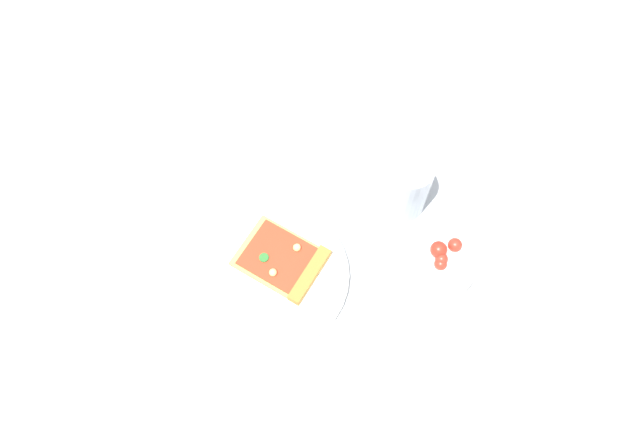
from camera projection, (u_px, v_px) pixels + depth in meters
name	position (u px, v px, depth m)	size (l,w,h in m)	color
ground_plane	(286.00, 272.00, 0.96)	(2.40, 2.40, 0.00)	#B2B7BC
plate	(271.00, 275.00, 0.95)	(0.25, 0.25, 0.01)	white
pizza_slice_main	(286.00, 262.00, 0.94)	(0.16, 0.15, 0.02)	#E5B256
salad_bowl	(439.00, 266.00, 0.92)	(0.11, 0.11, 0.09)	white
soda_glass	(405.00, 187.00, 0.96)	(0.08, 0.08, 0.12)	silver
paper_napkin	(183.00, 141.00, 1.06)	(0.12, 0.12, 0.00)	silver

